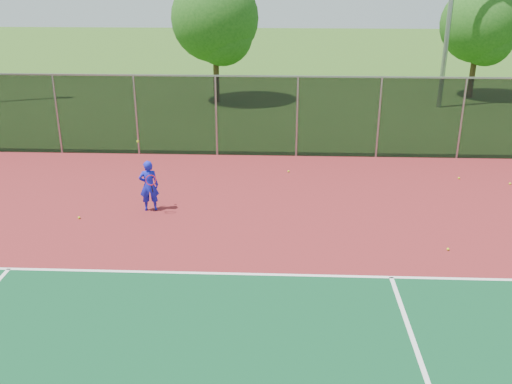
# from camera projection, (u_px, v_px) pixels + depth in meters

# --- Properties ---
(ground) EXTENTS (120.00, 120.00, 0.00)m
(ground) POSITION_uv_depth(u_px,v_px,m) (310.00, 359.00, 10.45)
(ground) COLOR #2C5518
(ground) RESTS_ON ground
(court_apron) EXTENTS (30.00, 20.00, 0.02)m
(court_apron) POSITION_uv_depth(u_px,v_px,m) (306.00, 299.00, 12.31)
(court_apron) COLOR maroon
(court_apron) RESTS_ON ground
(fence_back) EXTENTS (30.00, 0.06, 3.03)m
(fence_back) POSITION_uv_depth(u_px,v_px,m) (297.00, 116.00, 21.02)
(fence_back) COLOR black
(fence_back) RESTS_ON court_apron
(tennis_player) EXTENTS (0.61, 0.64, 2.10)m
(tennis_player) POSITION_uv_depth(u_px,v_px,m) (149.00, 186.00, 16.53)
(tennis_player) COLOR #151CCC
(tennis_player) RESTS_ON court_apron
(practice_ball_0) EXTENTS (0.07, 0.07, 0.07)m
(practice_ball_0) POSITION_uv_depth(u_px,v_px,m) (510.00, 184.00, 18.73)
(practice_ball_0) COLOR #C5D819
(practice_ball_0) RESTS_ON court_apron
(practice_ball_1) EXTENTS (0.07, 0.07, 0.07)m
(practice_ball_1) POSITION_uv_depth(u_px,v_px,m) (289.00, 171.00, 19.86)
(practice_ball_1) COLOR #C5D819
(practice_ball_1) RESTS_ON court_apron
(practice_ball_2) EXTENTS (0.07, 0.07, 0.07)m
(practice_ball_2) POSITION_uv_depth(u_px,v_px,m) (79.00, 218.00, 16.20)
(practice_ball_2) COLOR #C5D819
(practice_ball_2) RESTS_ON court_apron
(practice_ball_4) EXTENTS (0.07, 0.07, 0.07)m
(practice_ball_4) POSITION_uv_depth(u_px,v_px,m) (459.00, 178.00, 19.22)
(practice_ball_4) COLOR #C5D819
(practice_ball_4) RESTS_ON court_apron
(practice_ball_6) EXTENTS (0.07, 0.07, 0.07)m
(practice_ball_6) POSITION_uv_depth(u_px,v_px,m) (448.00, 249.00, 14.40)
(practice_ball_6) COLOR #C5D819
(practice_ball_6) RESTS_ON court_apron
(tree_back_left) EXTENTS (4.43, 4.43, 6.50)m
(tree_back_left) POSITION_uv_depth(u_px,v_px,m) (217.00, 22.00, 28.70)
(tree_back_left) COLOR #352413
(tree_back_left) RESTS_ON ground
(tree_back_mid) EXTENTS (4.01, 4.01, 5.90)m
(tree_back_mid) POSITION_uv_depth(u_px,v_px,m) (481.00, 28.00, 29.84)
(tree_back_mid) COLOR #352413
(tree_back_mid) RESTS_ON ground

